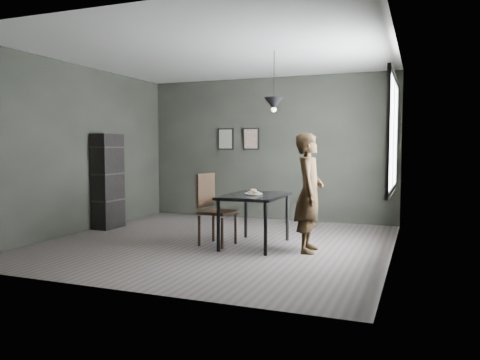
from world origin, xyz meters
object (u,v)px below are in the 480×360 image
(pendant_lamp, at_px, (274,104))
(cafe_table, at_px, (255,200))
(white_plate, at_px, (253,194))
(woman, at_px, (309,193))
(shelf_unit, at_px, (108,181))
(wood_chair, at_px, (212,204))

(pendant_lamp, bearing_deg, cafe_table, -158.20)
(white_plate, bearing_deg, cafe_table, 68.75)
(cafe_table, height_order, woman, woman)
(woman, bearing_deg, cafe_table, 77.13)
(shelf_unit, bearing_deg, pendant_lamp, -5.89)
(pendant_lamp, bearing_deg, white_plate, -153.68)
(woman, distance_m, wood_chair, 1.46)
(shelf_unit, bearing_deg, white_plate, -8.98)
(woman, relative_size, pendant_lamp, 1.88)
(white_plate, distance_m, wood_chair, 0.64)
(white_plate, bearing_deg, wood_chair, -170.22)
(woman, xyz_separation_m, shelf_unit, (-3.74, 0.58, 0.02))
(cafe_table, distance_m, pendant_lamp, 1.41)
(wood_chair, bearing_deg, woman, 8.81)
(cafe_table, height_order, white_plate, white_plate)
(cafe_table, distance_m, white_plate, 0.09)
(pendant_lamp, bearing_deg, woman, -19.28)
(white_plate, xyz_separation_m, shelf_unit, (-2.91, 0.51, 0.08))
(cafe_table, xyz_separation_m, woman, (0.82, -0.10, 0.14))
(wood_chair, height_order, pendant_lamp, pendant_lamp)
(cafe_table, bearing_deg, white_plate, -111.25)
(cafe_table, bearing_deg, woman, -6.91)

